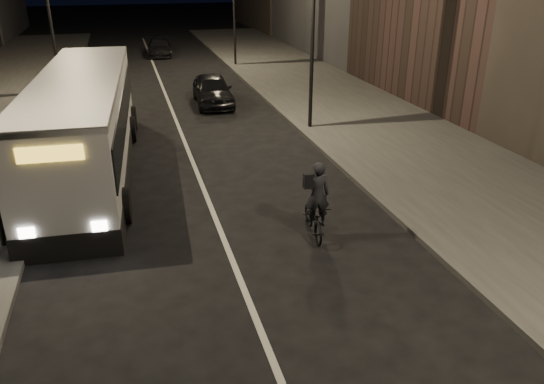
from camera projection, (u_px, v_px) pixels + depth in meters
ground at (249, 303)px, 11.68m from camera, size 180.00×180.00×0.00m
sidewalk_right at (352, 112)px, 26.08m from camera, size 7.00×70.00×0.16m
streetlight_right_mid at (307, 3)px, 21.42m from camera, size 1.20×0.44×8.12m
city_bus at (85, 121)px, 18.25m from camera, size 3.56×12.87×3.43m
cyclist_on_bicycle at (315, 211)px, 14.29m from camera, size 0.88×1.96×2.18m
car_near at (213, 90)px, 27.43m from camera, size 2.03×4.65×1.56m
car_mid at (106, 82)px, 29.67m from camera, size 1.79×4.30×1.38m
car_far at (160, 47)px, 41.81m from camera, size 2.19×4.66×1.31m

